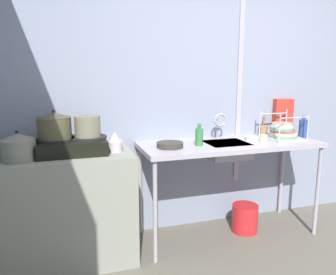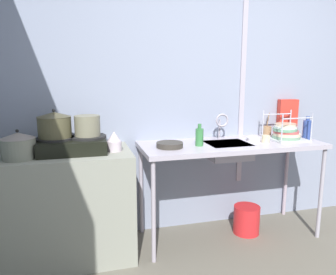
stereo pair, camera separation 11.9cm
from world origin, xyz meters
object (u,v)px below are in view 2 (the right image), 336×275
at_px(pot_on_left_burner, 54,125).
at_px(bottle_by_rack, 307,129).
at_px(percolator, 114,142).
at_px(sink_basin, 227,150).
at_px(bottle_by_sink, 199,137).
at_px(utensil_jar, 267,130).
at_px(small_bowl_on_drainboard, 254,139).
at_px(dish_rack, 286,132).
at_px(frying_pan, 170,145).
at_px(pot_on_right_burner, 87,126).
at_px(cup_by_rack, 266,139).
at_px(bucket_on_floor, 246,220).
at_px(faucet, 222,122).
at_px(stove, 72,144).
at_px(pot_beside_stove, 18,146).
at_px(cereal_box, 287,117).

xyz_separation_m(pot_on_left_burner, bottle_by_rack, (2.25, -0.03, -0.13)).
distance_m(percolator, sink_basin, 1.01).
relative_size(bottle_by_sink, bottle_by_rack, 0.89).
bearing_deg(percolator, sink_basin, 2.21).
bearing_deg(utensil_jar, pot_on_left_burner, -173.06).
bearing_deg(small_bowl_on_drainboard, bottle_by_sink, -174.20).
bearing_deg(dish_rack, frying_pan, -177.57).
distance_m(pot_on_right_burner, cup_by_rack, 1.56).
distance_m(pot_on_left_burner, utensil_jar, 2.02).
height_order(percolator, small_bowl_on_drainboard, percolator).
bearing_deg(sink_basin, utensil_jar, 24.52).
height_order(frying_pan, cup_by_rack, cup_by_rack).
relative_size(percolator, sink_basin, 0.42).
bearing_deg(bucket_on_floor, bottle_by_rack, -1.47).
distance_m(sink_basin, bucket_on_floor, 0.72).
bearing_deg(small_bowl_on_drainboard, bottle_by_rack, -4.48).
relative_size(small_bowl_on_drainboard, bottle_by_sink, 0.66).
xyz_separation_m(faucet, bucket_on_floor, (0.22, -0.16, -0.92)).
relative_size(pot_on_left_burner, faucet, 1.03).
bearing_deg(sink_basin, stove, 179.72).
distance_m(stove, pot_on_right_burner, 0.19).
bearing_deg(faucet, utensil_jar, 10.09).
relative_size(pot_on_left_burner, small_bowl_on_drainboard, 2.04).
bearing_deg(pot_beside_stove, bottle_by_sink, 2.69).
height_order(stove, pot_on_left_burner, pot_on_left_burner).
distance_m(frying_pan, dish_rack, 1.15).
height_order(pot_on_right_burner, utensil_jar, pot_on_right_burner).
xyz_separation_m(stove, small_bowl_on_drainboard, (1.60, 0.01, -0.04)).
height_order(dish_rack, bottle_by_sink, dish_rack).
distance_m(pot_beside_stove, bottle_by_rack, 2.50).
relative_size(pot_beside_stove, bottle_by_rack, 1.14).
bearing_deg(pot_beside_stove, pot_on_left_burner, 23.52).
xyz_separation_m(stove, cereal_box, (2.10, 0.25, 0.11)).
relative_size(stove, percolator, 3.36).
relative_size(pot_on_left_burner, cup_by_rack, 3.65).
xyz_separation_m(small_bowl_on_drainboard, bucket_on_floor, (-0.05, -0.03, -0.77)).
distance_m(sink_basin, bottle_by_sink, 0.32).
relative_size(dish_rack, small_bowl_on_drainboard, 2.67).
bearing_deg(bottle_by_sink, faucet, 33.32).
distance_m(sink_basin, frying_pan, 0.55).
xyz_separation_m(bottle_by_rack, utensil_jar, (-0.25, 0.27, -0.05)).
height_order(pot_beside_stove, bottle_by_sink, pot_beside_stove).
bearing_deg(bottle_by_sink, sink_basin, 7.17).
distance_m(sink_basin, small_bowl_on_drainboard, 0.28).
bearing_deg(bottle_by_sink, stove, 177.71).
height_order(pot_on_left_burner, utensil_jar, pot_on_left_burner).
height_order(small_bowl_on_drainboard, bottle_by_rack, bottle_by_rack).
height_order(stove, sink_basin, stove).
xyz_separation_m(sink_basin, bucket_on_floor, (0.22, -0.01, -0.69)).
xyz_separation_m(faucet, small_bowl_on_drainboard, (0.26, -0.13, -0.15)).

